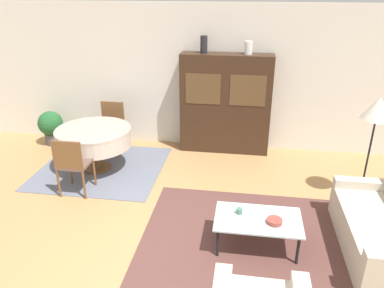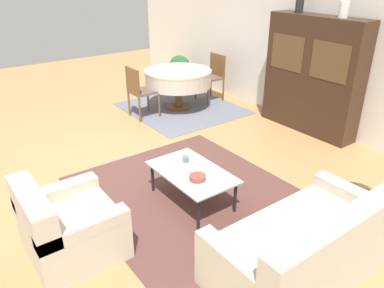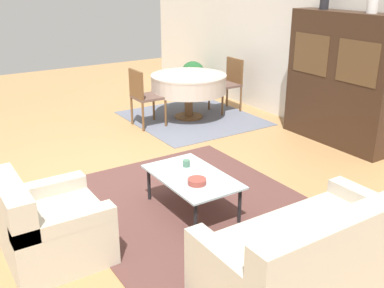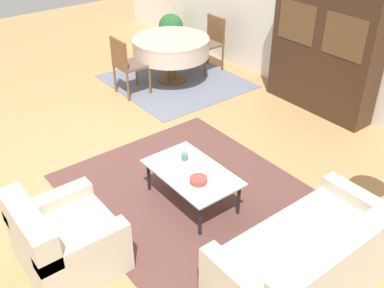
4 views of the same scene
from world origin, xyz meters
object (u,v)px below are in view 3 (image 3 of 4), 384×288
at_px(cup, 186,163).
at_px(bowl, 197,181).
at_px(armchair, 49,227).
at_px(dining_chair_near, 143,94).
at_px(display_cabinet, 340,80).
at_px(potted_plant, 193,76).
at_px(dining_chair_far, 229,81).
at_px(dining_table, 189,84).
at_px(vase_short, 373,4).
at_px(coffee_table, 192,179).
at_px(couch, 313,256).

distance_m(cup, bowl, 0.44).
height_order(armchair, cup, armchair).
xyz_separation_m(armchair, bowl, (0.18, 1.40, 0.14)).
distance_m(armchair, dining_chair_near, 3.61).
bearing_deg(cup, display_cabinet, 97.77).
bearing_deg(potted_plant, dining_chair_far, -3.47).
distance_m(dining_chair_far, bowl, 3.93).
bearing_deg(cup, potted_plant, 146.24).
relative_size(dining_table, potted_plant, 1.86).
distance_m(display_cabinet, dining_table, 2.45).
height_order(dining_table, bowl, dining_table).
distance_m(display_cabinet, bowl, 3.07).
relative_size(dining_table, dining_chair_far, 1.37).
height_order(dining_chair_near, vase_short, vase_short).
bearing_deg(coffee_table, cup, 161.58).
bearing_deg(dining_chair_near, dining_chair_far, 90.00).
bearing_deg(couch, dining_chair_far, 60.41).
xyz_separation_m(display_cabinet, cup, (0.38, -2.78, -0.49)).
xyz_separation_m(vase_short, potted_plant, (-3.81, -0.23, -1.58)).
xyz_separation_m(dining_chair_near, bowl, (2.94, -0.92, -0.11)).
relative_size(display_cabinet, dining_chair_far, 2.01).
height_order(armchair, dining_chair_far, dining_chair_far).
relative_size(coffee_table, potted_plant, 1.54).
height_order(armchair, display_cabinet, display_cabinet).
xyz_separation_m(couch, bowl, (-1.34, -0.18, 0.14)).
xyz_separation_m(armchair, vase_short, (-0.25, 4.33, 1.67)).
relative_size(armchair, cup, 11.50).
xyz_separation_m(display_cabinet, vase_short, (0.37, 0.00, 1.04)).
relative_size(armchair, vase_short, 3.84).
bearing_deg(potted_plant, dining_chair_near, -53.78).
bearing_deg(dining_chair_near, display_cabinet, 43.13).
bearing_deg(cup, dining_chair_far, 135.51).
relative_size(cup, bowl, 0.41).
height_order(display_cabinet, dining_table, display_cabinet).
bearing_deg(dining_chair_far, couch, 150.41).
distance_m(display_cabinet, dining_chair_near, 2.96).
distance_m(armchair, potted_plant, 5.77).
bearing_deg(couch, armchair, 136.23).
xyz_separation_m(couch, display_cabinet, (-2.14, 2.74, 0.64)).
height_order(coffee_table, potted_plant, potted_plant).
bearing_deg(dining_chair_far, armchair, 124.49).
height_order(display_cabinet, potted_plant, display_cabinet).
xyz_separation_m(couch, dining_chair_near, (-4.28, 0.73, 0.25)).
bearing_deg(dining_table, bowl, -31.03).
relative_size(couch, cup, 22.71).
bearing_deg(couch, potted_plant, 65.79).
distance_m(cup, vase_short, 3.17).
bearing_deg(vase_short, coffee_table, -85.15).
bearing_deg(dining_table, dining_chair_far, 90.00).
bearing_deg(dining_table, coffee_table, -31.77).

